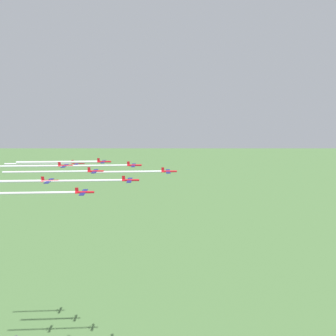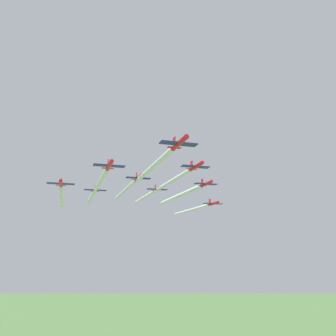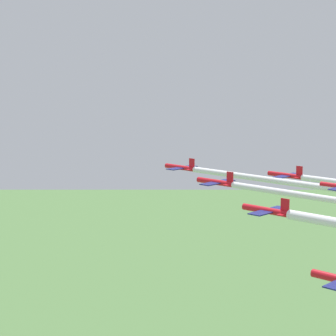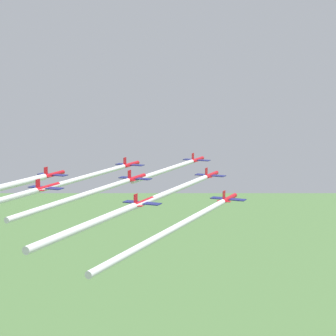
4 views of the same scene
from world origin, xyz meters
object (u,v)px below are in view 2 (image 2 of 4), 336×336
jet_6 (213,203)px  jet_8 (95,190)px  jet_3 (206,184)px  jet_0 (179,143)px  jet_1 (196,166)px  jet_7 (157,189)px  jet_4 (138,178)px  jet_2 (109,165)px  jet_5 (61,183)px

jet_6 → jet_8: jet_8 is taller
jet_3 → jet_6: 21.71m
jet_0 → jet_3: jet_0 is taller
jet_1 → jet_3: jet_1 is taller
jet_7 → jet_3: bearing=120.5°
jet_6 → jet_8: size_ratio=1.00×
jet_1 → jet_6: size_ratio=1.00×
jet_3 → jet_4: size_ratio=1.00×
jet_8 → jet_7: bearing=-180.0°
jet_0 → jet_8: (47.43, -30.50, -0.71)m
jet_1 → jet_2: size_ratio=1.00×
jet_0 → jet_4: (26.61, -25.55, 0.50)m
jet_0 → jet_6: 64.31m
jet_4 → jet_5: size_ratio=1.00×
jet_1 → jet_2: (15.03, 15.65, -1.31)m
jet_5 → jet_6: (-24.27, -51.91, -1.32)m
jet_1 → jet_8: jet_1 is taller
jet_1 → jet_4: bearing=-59.5°
jet_7 → jet_8: jet_7 is taller
jet_0 → jet_2: (20.82, -4.95, -0.83)m
jet_4 → jet_6: (-9.24, -36.26, -4.22)m
jet_2 → jet_6: size_ratio=1.00×
jet_7 → jet_5: bearing=29.5°
jet_2 → jet_8: size_ratio=1.00×
jet_3 → jet_6: bearing=-120.5°
jet_0 → jet_8: size_ratio=1.00×
jet_8 → jet_3: bearing=150.5°
jet_2 → jet_5: 21.46m
jet_0 → jet_1: jet_1 is taller
jet_2 → jet_0: bearing=120.5°
jet_1 → jet_3: size_ratio=1.00×
jet_4 → jet_5: (15.03, 15.65, -2.90)m
jet_2 → jet_1: bearing=-180.0°
jet_0 → jet_7: 56.40m
jet_3 → jet_8: 37.42m
jet_3 → jet_7: 21.41m
jet_5 → jet_6: size_ratio=1.00×
jet_0 → jet_3: (11.58, -41.21, -0.10)m
jet_4 → jet_8: jet_4 is taller
jet_3 → jet_7: (20.82, -4.95, 0.71)m
jet_4 → jet_8: size_ratio=1.00×
jet_1 → jet_5: size_ratio=1.00×
jet_0 → jet_5: bearing=-59.5°
jet_1 → jet_6: bearing=-120.5°
jet_0 → jet_7: jet_7 is taller
jet_0 → jet_3: bearing=-120.5°
jet_3 → jet_5: size_ratio=1.00×
jet_4 → jet_6: jet_4 is taller
jet_5 → jet_7: 37.54m
jet_0 → jet_6: jet_0 is taller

